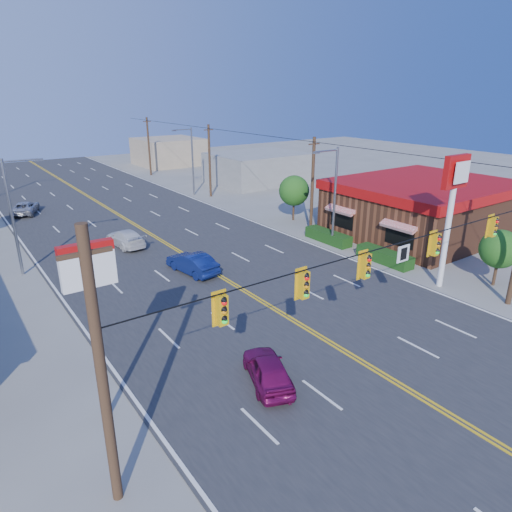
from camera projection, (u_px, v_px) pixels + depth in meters
ground at (373, 370)px, 20.97m from camera, size 160.00×160.00×0.00m
road at (179, 251)px, 36.28m from camera, size 20.00×120.00×0.06m
signal_span at (382, 272)px, 19.23m from camera, size 24.32×0.34×9.00m
kfc at (423, 207)px, 40.17m from camera, size 16.30×12.40×4.70m
kfc_pylon at (453, 195)px, 27.94m from camera, size 2.20×0.36×8.50m
pizza_hut_sign at (92, 297)px, 16.28m from camera, size 1.90×0.30×6.85m
streetlight_se at (333, 192)px, 36.01m from camera, size 2.55×0.25×8.00m
streetlight_ne at (191, 158)px, 54.40m from camera, size 2.55×0.25×8.00m
streetlight_sw at (15, 211)px, 30.41m from camera, size 2.55×0.25×8.00m
utility_pole_near at (312, 186)px, 39.95m from camera, size 0.28×0.28×8.40m
utility_pole_mid at (210, 161)px, 53.74m from camera, size 0.28×0.28×8.40m
utility_pole_far at (149, 147)px, 67.53m from camera, size 0.28×0.28×8.40m
tree_kfc_rear at (294, 191)px, 44.16m from camera, size 2.94×2.94×4.41m
tree_kfc_front at (500, 249)px, 29.25m from camera, size 2.52×2.52×3.78m
bld_east_mid at (257, 168)px, 62.89m from camera, size 12.00×10.00×4.00m
bld_east_far at (169, 151)px, 78.04m from camera, size 10.00×10.00×4.40m
car_magenta at (268, 371)px, 19.78m from camera, size 2.83×4.17×1.32m
car_blue at (192, 264)px, 31.77m from camera, size 2.16×4.58×1.45m
car_white at (126, 239)px, 37.32m from camera, size 2.19×4.75×1.35m
car_silver at (25, 208)px, 47.02m from camera, size 3.69×5.09×1.29m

